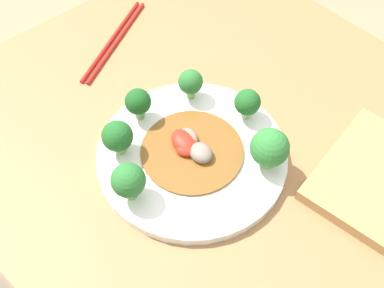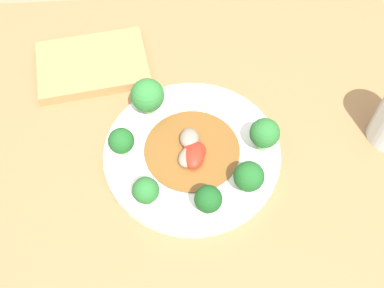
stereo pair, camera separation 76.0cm
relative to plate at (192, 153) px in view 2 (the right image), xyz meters
name	(u,v)px [view 2 (the right image)]	position (x,y,z in m)	size (l,w,h in m)	color
table	(188,245)	(-0.01, -0.02, -0.38)	(0.90, 0.86, 0.75)	olive
plate	(192,153)	(0.00, 0.00, 0.00)	(0.29, 0.29, 0.02)	white
broccoli_east	(265,134)	(0.12, 0.00, 0.05)	(0.05, 0.05, 0.07)	#70A356
broccoli_southeast	(249,177)	(0.08, -0.07, 0.04)	(0.05, 0.05, 0.06)	#7AAD5B
broccoli_northwest	(147,96)	(-0.07, 0.09, 0.05)	(0.06, 0.06, 0.07)	#89B76B
broccoli_south	(208,200)	(0.02, -0.11, 0.04)	(0.04, 0.04, 0.06)	#70A356
broccoli_southwest	(146,191)	(-0.07, -0.09, 0.04)	(0.04, 0.04, 0.06)	#70A356
broccoli_west	(121,141)	(-0.11, 0.00, 0.04)	(0.04, 0.04, 0.06)	#89B76B
stirfry_center	(192,149)	(0.00, 0.00, 0.01)	(0.16, 0.16, 0.02)	brown
cutting_board	(93,64)	(-0.18, 0.21, 0.00)	(0.23, 0.18, 0.02)	#AD7F4C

